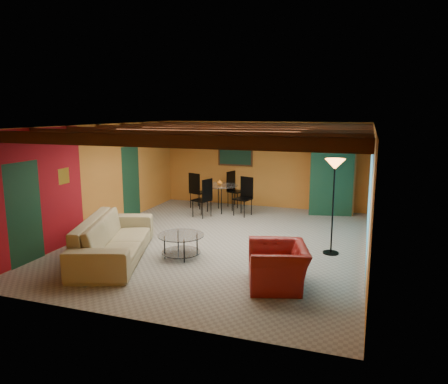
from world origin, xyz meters
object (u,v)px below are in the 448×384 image
at_px(sofa, 114,238).
at_px(dining_table, 220,193).
at_px(coffee_table, 181,246).
at_px(armoire, 333,179).
at_px(floor_lamp, 333,207).
at_px(potted_plant, 335,136).
at_px(vase, 220,172).
at_px(armchair, 278,266).

xyz_separation_m(sofa, dining_table, (0.68, 4.67, 0.14)).
distance_m(coffee_table, armoire, 5.70).
xyz_separation_m(sofa, floor_lamp, (4.24, 1.76, 0.60)).
bearing_deg(dining_table, coffee_table, -81.78).
height_order(armoire, potted_plant, potted_plant).
xyz_separation_m(potted_plant, vase, (-3.24, -0.84, -1.08)).
distance_m(dining_table, vase, 0.66).
distance_m(armchair, vase, 5.78).
bearing_deg(vase, potted_plant, 14.47).
xyz_separation_m(dining_table, potted_plant, (3.24, 0.84, 1.74)).
relative_size(sofa, potted_plant, 6.80).
relative_size(coffee_table, dining_table, 0.44).
relative_size(floor_lamp, potted_plant, 4.76).
height_order(potted_plant, vase, potted_plant).
distance_m(armoire, vase, 3.35).
height_order(dining_table, floor_lamp, floor_lamp).
relative_size(sofa, dining_table, 1.34).
bearing_deg(coffee_table, floor_lamp, 22.84).
bearing_deg(sofa, potted_plant, -54.80).
relative_size(sofa, floor_lamp, 1.43).
distance_m(coffee_table, potted_plant, 6.01).
height_order(floor_lamp, vase, floor_lamp).
relative_size(dining_table, armoire, 1.05).
bearing_deg(armoire, floor_lamp, -97.80).
bearing_deg(sofa, armchair, -114.31).
distance_m(sofa, armchair, 3.51).
height_order(dining_table, armoire, armoire).
distance_m(floor_lamp, vase, 4.60).
height_order(sofa, armchair, sofa).
bearing_deg(sofa, floor_lamp, -86.79).
relative_size(sofa, armoire, 1.40).
bearing_deg(floor_lamp, dining_table, 140.76).
xyz_separation_m(floor_lamp, vase, (-3.56, 2.91, 0.20)).
bearing_deg(dining_table, potted_plant, 14.47).
distance_m(dining_table, armoire, 3.38).
height_order(sofa, potted_plant, potted_plant).
xyz_separation_m(sofa, armchair, (3.50, -0.30, -0.06)).
relative_size(armchair, vase, 6.53).
height_order(sofa, vase, vase).
relative_size(sofa, vase, 16.91).
height_order(coffee_table, potted_plant, potted_plant).
bearing_deg(sofa, armoire, -54.80).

